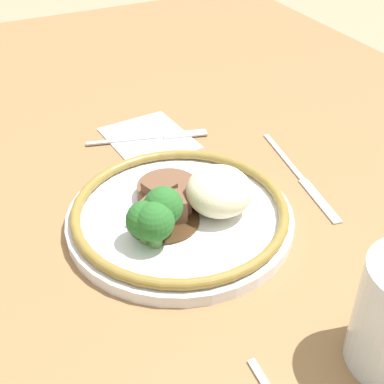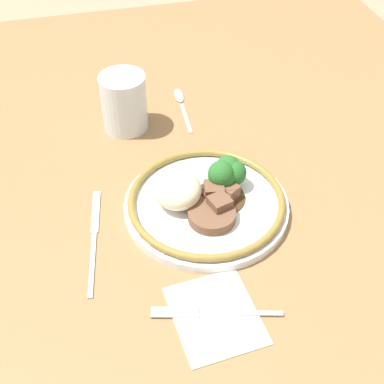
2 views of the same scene
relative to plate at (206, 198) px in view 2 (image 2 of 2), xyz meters
name	(u,v)px [view 2 (image 2 of 2)]	position (x,y,z in m)	size (l,w,h in m)	color
ground_plane	(218,240)	(-0.03, -0.01, -0.07)	(8.00, 8.00, 0.00)	#998466
dining_table	(218,230)	(-0.03, -0.01, -0.05)	(1.57, 1.18, 0.05)	olive
napkin	(215,315)	(-0.20, 0.04, -0.02)	(0.14, 0.12, 0.00)	silver
plate	(206,198)	(0.00, 0.00, 0.00)	(0.26, 0.26, 0.07)	white
juice_glass	(124,105)	(0.25, 0.09, 0.03)	(0.08, 0.08, 0.11)	orange
fork	(204,313)	(-0.19, 0.06, -0.02)	(0.06, 0.17, 0.00)	#B7B7BC
knife	(94,236)	(-0.02, 0.18, -0.02)	(0.21, 0.04, 0.00)	#B7B7BC
spoon	(181,101)	(0.30, -0.03, -0.02)	(0.15, 0.02, 0.01)	#B7B7BC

